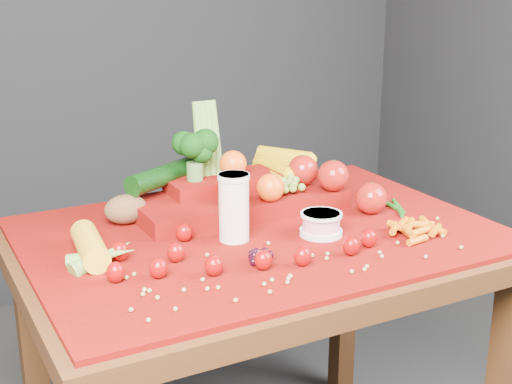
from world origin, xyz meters
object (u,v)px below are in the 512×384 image
table (260,273)px  yogurt_bowl (321,223)px  milk_glass (234,205)px  produce_mound (246,187)px

table → yogurt_bowl: 0.20m
yogurt_bowl → milk_glass: bearing=160.8°
table → produce_mound: produce_mound is taller
milk_glass → produce_mound: produce_mound is taller
produce_mound → milk_glass: bearing=-124.4°
table → yogurt_bowl: (0.11, -0.09, 0.14)m
table → produce_mound: size_ratio=1.85×
yogurt_bowl → produce_mound: produce_mound is taller
table → milk_glass: bearing=-163.0°
table → milk_glass: milk_glass is taller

